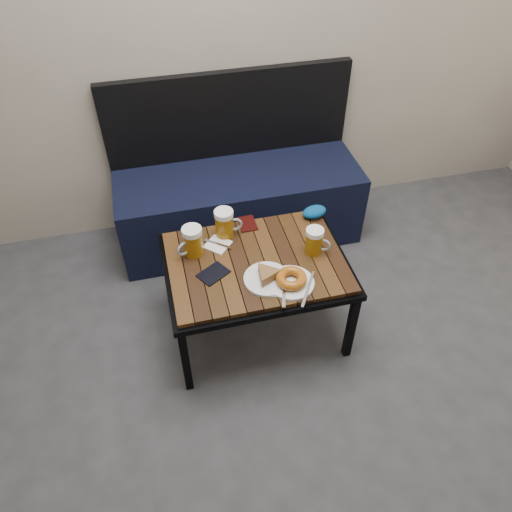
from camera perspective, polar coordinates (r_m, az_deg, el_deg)
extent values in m
cube|color=black|center=(2.99, -1.91, 5.75)|extent=(1.40, 0.50, 0.45)
cube|color=black|center=(2.92, -3.15, 15.84)|extent=(1.40, 0.05, 0.50)
cube|color=black|center=(2.27, -8.06, -11.75)|extent=(0.03, 0.03, 0.42)
cube|color=black|center=(2.40, 10.81, -7.97)|extent=(0.04, 0.03, 0.42)
cube|color=black|center=(2.63, -9.76, -1.86)|extent=(0.03, 0.04, 0.42)
cube|color=black|center=(2.74, 6.52, 0.92)|extent=(0.04, 0.04, 0.42)
cube|color=black|center=(2.31, 0.00, -1.16)|extent=(0.84, 0.62, 0.03)
cube|color=#321B0B|center=(2.29, 0.00, -0.70)|extent=(0.80, 0.58, 0.02)
cylinder|color=#8B5A0B|center=(2.30, -7.20, 1.45)|extent=(0.12, 0.12, 0.12)
cylinder|color=white|center=(2.25, -7.36, 2.84)|extent=(0.09, 0.09, 0.03)
torus|color=#8C999E|center=(2.27, -8.22, 0.85)|extent=(0.07, 0.05, 0.07)
cylinder|color=#8B5A0B|center=(2.38, -3.64, 3.49)|extent=(0.09, 0.09, 0.12)
cylinder|color=white|center=(2.33, -3.72, 4.85)|extent=(0.09, 0.09, 0.03)
torus|color=#8C999E|center=(2.38, -2.43, 3.62)|extent=(0.07, 0.02, 0.07)
cylinder|color=#8B5A0B|center=(2.30, 6.62, 1.51)|extent=(0.11, 0.11, 0.11)
cylinder|color=white|center=(2.26, 6.76, 2.75)|extent=(0.08, 0.08, 0.02)
torus|color=#8C999E|center=(2.30, 7.74, 1.26)|extent=(0.06, 0.05, 0.07)
cylinder|color=white|center=(2.19, 1.28, -2.65)|extent=(0.21, 0.21, 0.01)
cylinder|color=white|center=(2.18, 4.01, -3.07)|extent=(0.20, 0.20, 0.01)
torus|color=#893D0C|center=(2.16, 4.05, -2.56)|extent=(0.14, 0.14, 0.04)
cube|color=#A5A8AD|center=(2.15, 5.96, -3.74)|extent=(0.12, 0.19, 0.00)
cube|color=#A5A8AD|center=(2.13, 3.22, -4.26)|extent=(0.06, 0.15, 0.00)
cube|color=white|center=(2.36, -4.40, 1.30)|extent=(0.15, 0.15, 0.01)
cube|color=#A5A8AD|center=(2.36, -4.40, 1.40)|extent=(0.12, 0.10, 0.00)
cube|color=white|center=(2.17, 3.29, -3.54)|extent=(0.16, 0.14, 0.01)
cube|color=black|center=(2.23, -4.90, -2.02)|extent=(0.16, 0.15, 0.01)
cube|color=black|center=(2.47, -1.00, 3.72)|extent=(0.09, 0.12, 0.01)
ellipsoid|color=navy|center=(2.52, 6.68, 5.03)|extent=(0.14, 0.11, 0.06)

